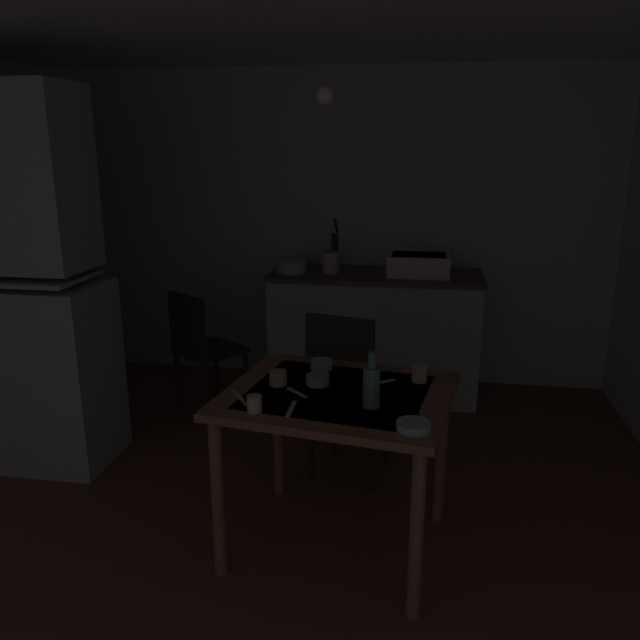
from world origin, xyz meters
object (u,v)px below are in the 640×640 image
Objects in this scene: hand_pump at (335,248)px; serving_bowl_wide at (322,365)px; chair_by_counter at (203,348)px; sink_basin at (418,264)px; mug_dark at (419,374)px; dining_table at (337,415)px; chair_far_side at (346,396)px; mixing_bowl_counter at (291,266)px; glass_bottle at (371,385)px; hutch_cabinet at (7,295)px.

serving_bowl_wide is at bearing -83.98° from hand_pump.
chair_by_counter is at bearing -144.49° from hand_pump.
sink_basin reaches higher than serving_bowl_wide.
dining_table is at bearing -152.25° from mug_dark.
serving_bowl_wide is at bearing -102.29° from chair_far_side.
chair_far_side reaches higher than mug_dark.
dining_table is at bearing -72.43° from mixing_bowl_counter.
dining_table is 0.29m from glass_bottle.
chair_by_counter reaches higher than serving_bowl_wide.
chair_far_side is (-0.36, -1.33, -0.50)m from sink_basin.
glass_bottle is (1.30, -1.55, 0.41)m from chair_by_counter.
dining_table is 14.58× the size of mug_dark.
mixing_bowl_counter is at bearing 44.02° from hutch_cabinet.
mug_dark is at bearing -88.79° from sink_basin.
glass_bottle is at bearing -75.62° from chair_far_side.
mug_dark is at bearing -60.92° from mixing_bowl_counter.
chair_far_side is at bearing 131.24° from mug_dark.
mixing_bowl_counter is 1.48m from chair_far_side.
chair_by_counter is at bearing 128.80° from dining_table.
sink_basin is 0.40× the size of dining_table.
hutch_cabinet is at bearing 161.27° from glass_bottle.
mixing_bowl_counter reaches higher than chair_by_counter.
mug_dark is at bearing -11.11° from serving_bowl_wide.
chair_far_side is (-0.04, 0.64, -0.17)m from dining_table.
dining_table is at bearing -81.56° from hand_pump.
sink_basin is 1.47m from chair_far_side.
sink_basin is at bearing 91.21° from mug_dark.
mixing_bowl_counter is 1.99m from mug_dark.
serving_bowl_wide reaches higher than dining_table.
chair_far_side is at bearing -66.07° from mixing_bowl_counter.
sink_basin is 0.45× the size of chair_far_side.
mug_dark is 0.31× the size of glass_bottle.
glass_bottle is at bearing -69.53° from mixing_bowl_counter.
serving_bowl_wide is (1.87, -0.31, -0.21)m from hutch_cabinet.
serving_bowl_wide is at bearing 123.44° from glass_bottle.
mug_dark is (0.65, -1.83, -0.27)m from hand_pump.
chair_by_counter is at bearing 44.34° from hutch_cabinet.
chair_far_side is at bearing 1.41° from hutch_cabinet.
hand_pump is 0.35m from mixing_bowl_counter.
glass_bottle is (-0.16, -2.11, -0.12)m from sink_basin.
hutch_cabinet reaches higher than mixing_bowl_counter.
serving_bowl_wide is at bearing 168.89° from mug_dark.
hutch_cabinet is 2.21m from hand_pump.
chair_far_side reaches higher than chair_by_counter.
sink_basin reaches higher than dining_table.
hutch_cabinet is at bearing 170.27° from mug_dark.
hutch_cabinet reaches higher than glass_bottle.
serving_bowl_wide is at bearing -9.38° from hutch_cabinet.
hand_pump is 1.96m from mug_dark.
mug_dark is (0.36, 0.19, 0.15)m from dining_table.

